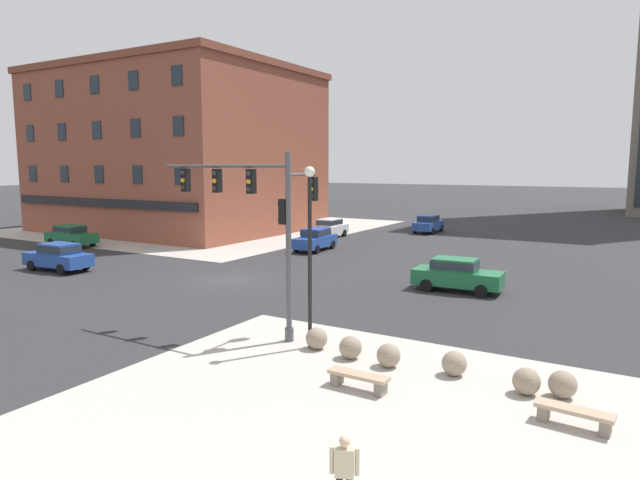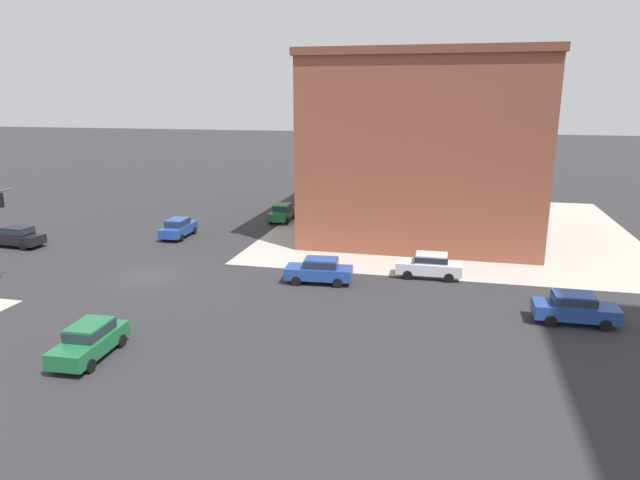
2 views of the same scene
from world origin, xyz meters
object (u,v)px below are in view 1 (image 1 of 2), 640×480
object	(u,v)px
traffic_signal_main	(262,213)
car_cross_westbound	(457,273)
pedestrian_at_curb	(344,471)
bollard_sphere_curb_e	(526,381)
car_main_southbound_near	(329,227)
bollard_sphere_curb_b	(350,347)
car_cross_eastbound	(428,223)
bollard_sphere_curb_a	(317,338)
bollard_sphere_curb_f	(563,384)
car_main_northbound_far	(315,238)
car_parked_curb	(71,235)
bench_near_signal	(358,379)
car_cross_far	(58,256)
bollard_sphere_curb_d	(454,363)
bench_mid_block	(574,415)
bollard_sphere_curb_c	(389,355)
street_lamp_corner_near	(310,238)

from	to	relation	value
traffic_signal_main	car_cross_westbound	xyz separation A→B (m)	(4.10, 10.92, -3.71)
pedestrian_at_curb	car_cross_westbound	bearing A→B (deg)	101.00
bollard_sphere_curb_e	car_main_southbound_near	distance (m)	34.49
bollard_sphere_curb_b	bollard_sphere_curb_e	size ratio (longest dim) A/B	1.00
car_main_southbound_near	car_cross_eastbound	size ratio (longest dim) A/B	1.00
bollard_sphere_curb_a	bollard_sphere_curb_f	distance (m)	7.93
traffic_signal_main	bollard_sphere_curb_f	bearing A→B (deg)	-2.69
car_main_northbound_far	car_cross_eastbound	bearing A→B (deg)	76.93
bollard_sphere_curb_e	car_parked_curb	world-z (taller)	car_parked_curb
bench_near_signal	car_main_southbound_near	bearing A→B (deg)	121.09
traffic_signal_main	car_parked_curb	xyz separation A→B (m)	(-26.96, 11.01, -3.71)
bollard_sphere_curb_b	car_main_northbound_far	world-z (taller)	car_main_northbound_far
bollard_sphere_curb_f	pedestrian_at_curb	bearing A→B (deg)	-109.68
car_cross_far	car_main_southbound_near	bearing A→B (deg)	73.72
bench_near_signal	car_cross_westbound	distance (m)	13.87
bollard_sphere_curb_d	bench_mid_block	xyz separation A→B (m)	(3.54, -1.84, -0.05)
traffic_signal_main	bench_near_signal	size ratio (longest dim) A/B	3.77
pedestrian_at_curb	car_parked_curb	world-z (taller)	car_parked_curb
bench_near_signal	car_cross_westbound	xyz separation A→B (m)	(-1.35, 13.79, 0.59)
car_main_southbound_near	bollard_sphere_curb_b	bearing A→B (deg)	-59.03
bollard_sphere_curb_a	car_main_northbound_far	xyz separation A→B (m)	(-11.77, 19.44, 0.54)
pedestrian_at_curb	car_parked_curb	bearing A→B (deg)	151.16
bollard_sphere_curb_f	pedestrian_at_curb	size ratio (longest dim) A/B	0.49
bollard_sphere_curb_c	bollard_sphere_curb_a	bearing A→B (deg)	173.31
car_main_northbound_far	bollard_sphere_curb_f	bearing A→B (deg)	-44.71
street_lamp_corner_near	car_cross_westbound	bearing A→B (deg)	81.10
bench_near_signal	pedestrian_at_curb	xyz separation A→B (m)	(2.35, -5.26, 0.54)
bollard_sphere_curb_a	car_parked_curb	distance (m)	31.71
bench_near_signal	car_cross_eastbound	world-z (taller)	car_cross_eastbound
bollard_sphere_curb_e	car_cross_eastbound	bearing A→B (deg)	113.63
bench_near_signal	car_parked_curb	distance (m)	35.28
bollard_sphere_curb_d	car_cross_westbound	distance (m)	11.84
bench_near_signal	bench_mid_block	world-z (taller)	same
bollard_sphere_curb_e	car_cross_far	distance (m)	28.48
street_lamp_corner_near	traffic_signal_main	bearing A→B (deg)	169.75
bollard_sphere_curb_a	bollard_sphere_curb_d	world-z (taller)	same
bollard_sphere_curb_f	car_cross_westbound	size ratio (longest dim) A/B	0.17
bench_mid_block	car_cross_westbound	xyz separation A→B (m)	(-6.91, 13.17, 0.59)
street_lamp_corner_near	car_cross_far	xyz separation A→B (m)	(-20.75, 4.51, -2.97)
car_main_southbound_near	car_cross_far	size ratio (longest dim) A/B	0.99
bollard_sphere_curb_a	bollard_sphere_curb_e	distance (m)	7.04
bench_near_signal	street_lamp_corner_near	distance (m)	5.34
car_main_northbound_far	car_parked_curb	xyz separation A→B (m)	(-17.80, -7.99, 0.00)
car_parked_curb	street_lamp_corner_near	bearing A→B (deg)	-21.32
car_cross_far	street_lamp_corner_near	bearing A→B (deg)	-12.26
street_lamp_corner_near	car_cross_far	world-z (taller)	street_lamp_corner_near
bench_mid_block	car_parked_curb	size ratio (longest dim) A/B	0.41
street_lamp_corner_near	car_cross_westbound	xyz separation A→B (m)	(1.78, 11.34, -2.97)
bollard_sphere_curb_b	car_cross_eastbound	bearing A→B (deg)	105.58
bollard_sphere_curb_a	bench_mid_block	world-z (taller)	bollard_sphere_curb_a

